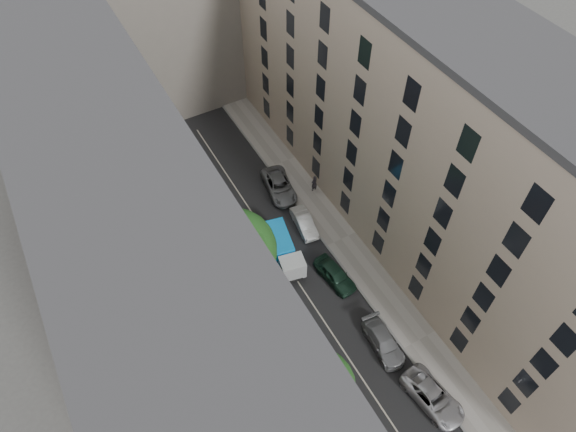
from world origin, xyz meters
TOP-DOWN VIEW (x-y plane):
  - ground at (0.00, 0.00)m, footprint 120.00×120.00m
  - road_surface at (0.00, 0.00)m, footprint 8.00×44.00m
  - sidewalk_left at (-5.50, 0.00)m, footprint 3.00×44.00m
  - sidewalk_right at (5.50, 0.00)m, footprint 3.00×44.00m
  - building_left at (-11.00, 0.00)m, footprint 8.00×44.00m
  - building_right at (11.00, 0.00)m, footprint 8.00×44.00m
  - building_endcap at (0.00, 28.00)m, footprint 18.00×12.00m
  - tarp_truck at (-0.15, 0.74)m, footprint 3.09×5.69m
  - car_left_1 at (-2.80, -11.40)m, footprint 2.12×4.49m
  - car_left_2 at (-3.13, -5.80)m, footprint 2.50×5.36m
  - car_left_3 at (-2.80, -2.20)m, footprint 2.25×4.91m
  - car_left_4 at (-3.47, 3.40)m, footprint 1.93×4.42m
  - car_left_5 at (-3.34, 11.00)m, footprint 2.31×4.75m
  - car_left_6 at (-3.60, 14.60)m, footprint 3.22×5.55m
  - car_right_0 at (3.37, -15.05)m, footprint 2.82×5.13m
  - car_right_1 at (2.80, -9.98)m, footprint 2.21×4.57m
  - car_right_2 at (2.80, -3.17)m, footprint 2.19×4.39m
  - car_right_3 at (3.36, 2.83)m, footprint 1.82×4.00m
  - car_right_4 at (3.50, 7.80)m, footprint 3.16×5.41m
  - tree_near at (-4.50, -12.25)m, footprint 5.06×4.75m
  - tree_mid at (-4.50, -0.55)m, footprint 6.41×6.30m
  - tree_far at (-5.30, 15.75)m, footprint 5.61×5.39m
  - lamp_post at (-4.57, -6.80)m, footprint 0.36×0.36m
  - pedestrian at (6.40, 6.21)m, footprint 0.72×0.54m

SIDE VIEW (x-z plane):
  - ground at x=0.00m, z-range 0.00..0.00m
  - road_surface at x=0.00m, z-range 0.00..0.02m
  - sidewalk_left at x=-5.50m, z-range 0.00..0.15m
  - sidewalk_right at x=5.50m, z-range 0.00..0.15m
  - car_right_3 at x=3.36m, z-range 0.00..1.27m
  - car_right_1 at x=2.80m, z-range 0.00..1.28m
  - car_right_0 at x=3.37m, z-range 0.00..1.36m
  - car_left_3 at x=-2.80m, z-range 0.00..1.39m
  - car_right_4 at x=3.50m, z-range 0.00..1.41m
  - car_left_1 at x=-2.80m, z-range 0.00..1.42m
  - car_right_2 at x=2.80m, z-range 0.00..1.44m
  - car_left_6 at x=-3.60m, z-range 0.00..1.45m
  - car_left_4 at x=-3.47m, z-range 0.00..1.48m
  - car_left_2 at x=-3.13m, z-range 0.00..1.49m
  - car_left_5 at x=-3.34m, z-range 0.00..1.50m
  - pedestrian at x=6.40m, z-range 0.15..1.97m
  - tarp_truck at x=-0.15m, z-range 0.13..2.59m
  - lamp_post at x=-4.57m, z-range 0.92..8.05m
  - tree_mid at x=-4.50m, z-range 1.24..10.03m
  - tree_near at x=-4.50m, z-range 1.58..9.91m
  - tree_far at x=-5.30m, z-range 1.56..10.38m
  - building_endcap at x=0.00m, z-range 0.00..18.00m
  - building_left at x=-11.00m, z-range 0.00..20.00m
  - building_right at x=11.00m, z-range 0.00..20.00m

